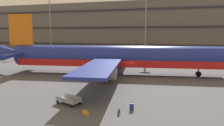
# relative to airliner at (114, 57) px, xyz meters

# --- Properties ---
(ground_plane) EXTENTS (600.00, 600.00, 0.00)m
(ground_plane) POSITION_rel_airliner_xyz_m (2.63, -0.45, -3.03)
(ground_plane) COLOR #4C4C51
(terminal_structure) EXTENTS (155.04, 18.97, 18.80)m
(terminal_structure) POSITION_rel_airliner_xyz_m (2.63, 48.80, 6.37)
(terminal_structure) COLOR #605B56
(terminal_structure) RESTS_ON ground_plane
(airliner) EXTENTS (42.87, 34.88, 10.71)m
(airliner) POSITION_rel_airliner_xyz_m (0.00, 0.00, 0.00)
(airliner) COLOR navy
(airliner) RESTS_ON ground_plane
(light_mast_far_left) EXTENTS (1.80, 0.50, 21.98)m
(light_mast_far_left) POSITION_rel_airliner_xyz_m (-33.92, 33.89, 9.65)
(light_mast_far_left) COLOR gray
(light_mast_far_left) RESTS_ON ground_plane
(light_mast_left) EXTENTS (1.80, 0.50, 25.62)m
(light_mast_left) POSITION_rel_airliner_xyz_m (1.45, 33.89, 11.53)
(light_mast_left) COLOR gray
(light_mast_left) RESTS_ON ground_plane
(suitcase_black) EXTENTS (0.87, 0.90, 0.24)m
(suitcase_black) POSITION_rel_airliner_xyz_m (2.33, -18.27, -2.91)
(suitcase_black) COLOR orange
(suitcase_black) RESTS_ON ground_plane
(suitcase_orange) EXTENTS (0.40, 0.24, 0.81)m
(suitcase_orange) POSITION_rel_airliner_xyz_m (6.22, -16.25, -2.67)
(suitcase_orange) COLOR navy
(suitcase_orange) RESTS_ON ground_plane
(backpack_teal) EXTENTS (0.32, 0.38, 0.56)m
(backpack_teal) POSITION_rel_airliner_xyz_m (5.28, -17.57, -2.78)
(backpack_teal) COLOR #264C26
(backpack_teal) RESTS_ON ground_plane
(baggage_cart) EXTENTS (3.33, 2.10, 0.82)m
(baggage_cart) POSITION_rel_airliner_xyz_m (-0.35, -16.37, -2.60)
(baggage_cart) COLOR gray
(baggage_cart) RESTS_ON ground_plane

